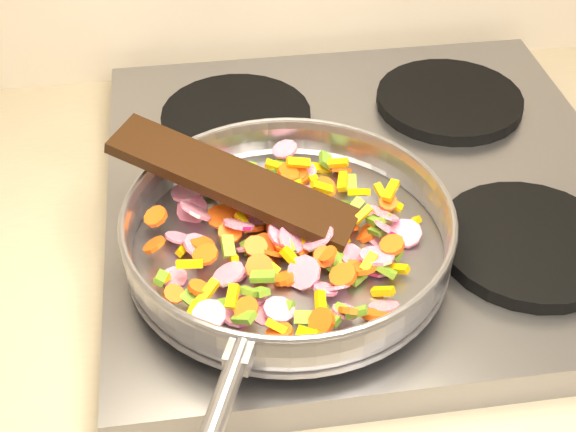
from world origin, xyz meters
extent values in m
cube|color=#939399|center=(-0.70, 1.67, 0.92)|extent=(0.60, 0.60, 0.04)
cylinder|color=black|center=(-0.84, 1.52, 0.95)|extent=(0.19, 0.19, 0.02)
cylinder|color=black|center=(-0.56, 1.52, 0.95)|extent=(0.19, 0.19, 0.02)
cylinder|color=black|center=(-0.84, 1.81, 0.95)|extent=(0.19, 0.19, 0.02)
cylinder|color=black|center=(-0.56, 1.81, 0.95)|extent=(0.19, 0.19, 0.02)
cylinder|color=#9E9EA5|center=(-0.81, 1.54, 0.96)|extent=(0.33, 0.33, 0.01)
torus|color=#9E9EA5|center=(-0.81, 1.54, 0.99)|extent=(0.37, 0.37, 0.05)
torus|color=#9E9EA5|center=(-0.81, 1.54, 1.01)|extent=(0.33, 0.33, 0.01)
cube|color=#9E9EA5|center=(-0.88, 1.38, 1.00)|extent=(0.03, 0.04, 0.02)
cylinder|color=#F85512|center=(-0.88, 1.65, 0.98)|extent=(0.03, 0.03, 0.02)
cube|color=#629524|center=(-0.80, 1.64, 0.97)|extent=(0.02, 0.02, 0.02)
cube|color=#FFBD06|center=(-0.74, 1.62, 0.98)|extent=(0.02, 0.03, 0.01)
cylinder|color=#F85512|center=(-0.80, 1.53, 0.97)|extent=(0.03, 0.03, 0.01)
cube|color=#FFBD06|center=(-0.81, 1.41, 0.98)|extent=(0.02, 0.02, 0.02)
cylinder|color=#D41466|center=(-0.83, 1.45, 0.97)|extent=(0.04, 0.04, 0.01)
cylinder|color=#D41466|center=(-0.91, 1.61, 0.97)|extent=(0.05, 0.04, 0.03)
cube|color=#629524|center=(-0.84, 1.66, 0.97)|extent=(0.01, 0.02, 0.01)
cube|color=#629524|center=(-0.82, 1.56, 0.98)|extent=(0.02, 0.03, 0.01)
cube|color=#FFBD06|center=(-0.87, 1.61, 0.97)|extent=(0.03, 0.02, 0.02)
cylinder|color=#F85512|center=(-0.75, 1.43, 0.97)|extent=(0.04, 0.04, 0.02)
cube|color=#629524|center=(-0.79, 1.44, 0.97)|extent=(0.01, 0.02, 0.01)
cylinder|color=#F85512|center=(-0.94, 1.54, 0.99)|extent=(0.03, 0.03, 0.02)
cylinder|color=#D41466|center=(-0.88, 1.45, 0.97)|extent=(0.04, 0.04, 0.02)
cube|color=#FFBD06|center=(-0.78, 1.55, 0.97)|extent=(0.03, 0.02, 0.02)
cylinder|color=#D41466|center=(-0.86, 1.47, 0.97)|extent=(0.03, 0.03, 0.02)
cube|color=#629524|center=(-0.81, 1.43, 0.97)|extent=(0.02, 0.02, 0.01)
cylinder|color=#F85512|center=(-0.93, 1.47, 0.98)|extent=(0.03, 0.03, 0.01)
cylinder|color=#D41466|center=(-0.72, 1.57, 0.97)|extent=(0.03, 0.03, 0.02)
cylinder|color=#D41466|center=(-0.78, 1.43, 0.98)|extent=(0.03, 0.03, 0.02)
cube|color=#629524|center=(-0.71, 1.55, 0.98)|extent=(0.02, 0.02, 0.02)
cylinder|color=#F85512|center=(-0.86, 1.44, 0.98)|extent=(0.03, 0.03, 0.01)
cube|color=#FFBD06|center=(-0.81, 1.66, 0.98)|extent=(0.02, 0.02, 0.01)
cylinder|color=#F85512|center=(-0.74, 1.65, 0.97)|extent=(0.03, 0.03, 0.02)
cube|color=#629524|center=(-0.78, 1.43, 0.98)|extent=(0.03, 0.02, 0.02)
cube|color=#FFBD06|center=(-0.78, 1.56, 0.99)|extent=(0.02, 0.01, 0.01)
cylinder|color=#F85512|center=(-0.76, 1.61, 0.98)|extent=(0.03, 0.03, 0.02)
cube|color=#629524|center=(-0.77, 1.51, 0.97)|extent=(0.01, 0.02, 0.02)
cube|color=#FFBD06|center=(-0.88, 1.65, 0.97)|extent=(0.02, 0.03, 0.02)
cylinder|color=#D41466|center=(-0.92, 1.56, 0.97)|extent=(0.04, 0.03, 0.02)
cylinder|color=#F85512|center=(-0.84, 1.65, 0.97)|extent=(0.03, 0.03, 0.02)
cylinder|color=#D41466|center=(-0.91, 1.62, 0.98)|extent=(0.04, 0.04, 0.01)
cylinder|color=#D41466|center=(-0.78, 1.47, 0.97)|extent=(0.04, 0.03, 0.03)
cube|color=#629524|center=(-0.81, 1.59, 0.97)|extent=(0.02, 0.02, 0.02)
cube|color=#FFBD06|center=(-0.74, 1.49, 0.98)|extent=(0.02, 0.02, 0.01)
cube|color=#FFBD06|center=(-0.74, 1.65, 0.98)|extent=(0.02, 0.02, 0.01)
cube|color=#FFBD06|center=(-0.79, 1.53, 0.97)|extent=(0.03, 0.02, 0.01)
cube|color=#629524|center=(-0.80, 1.58, 0.98)|extent=(0.02, 0.02, 0.02)
cube|color=#629524|center=(-0.81, 1.56, 0.97)|extent=(0.02, 0.02, 0.02)
cube|color=#FFBD06|center=(-0.80, 1.41, 0.97)|extent=(0.02, 0.02, 0.02)
cylinder|color=#D41466|center=(-0.71, 1.53, 0.99)|extent=(0.03, 0.03, 0.02)
cube|color=#FFBD06|center=(-0.92, 1.55, 0.97)|extent=(0.02, 0.02, 0.01)
cylinder|color=#D41466|center=(-0.90, 1.54, 0.97)|extent=(0.04, 0.05, 0.03)
cylinder|color=#D41466|center=(-0.81, 1.53, 0.98)|extent=(0.03, 0.04, 0.03)
cylinder|color=#D41466|center=(-0.85, 1.54, 0.97)|extent=(0.04, 0.03, 0.02)
cube|color=#FFBD06|center=(-0.78, 1.59, 0.97)|extent=(0.02, 0.02, 0.01)
cylinder|color=#D41466|center=(-0.79, 1.54, 0.98)|extent=(0.04, 0.03, 0.03)
cylinder|color=#D41466|center=(-0.83, 1.60, 0.97)|extent=(0.04, 0.04, 0.02)
cylinder|color=#F85512|center=(-0.80, 1.57, 0.97)|extent=(0.03, 0.03, 0.02)
cylinder|color=#F85512|center=(-0.70, 1.58, 0.97)|extent=(0.03, 0.03, 0.02)
cylinder|color=#D41466|center=(-0.78, 1.65, 0.97)|extent=(0.03, 0.03, 0.02)
cube|color=#629524|center=(-0.77, 1.49, 0.97)|extent=(0.02, 0.03, 0.01)
cube|color=#FFBD06|center=(-0.73, 1.55, 0.99)|extent=(0.02, 0.02, 0.02)
cylinder|color=#D41466|center=(-0.85, 1.67, 0.97)|extent=(0.03, 0.03, 0.03)
cylinder|color=#F85512|center=(-0.87, 1.55, 0.98)|extent=(0.03, 0.03, 0.01)
cube|color=#629524|center=(-0.74, 1.57, 0.98)|extent=(0.02, 0.02, 0.01)
cube|color=#629524|center=(-0.81, 1.60, 0.98)|extent=(0.02, 0.03, 0.01)
cylinder|color=#F85512|center=(-0.80, 1.64, 0.98)|extent=(0.03, 0.03, 0.02)
cylinder|color=#D41466|center=(-0.73, 1.50, 0.96)|extent=(0.04, 0.04, 0.01)
cylinder|color=#D41466|center=(-0.82, 1.54, 0.98)|extent=(0.04, 0.04, 0.02)
cylinder|color=#F85512|center=(-0.75, 1.51, 0.97)|extent=(0.03, 0.03, 0.01)
cube|color=#629524|center=(-0.75, 1.66, 0.98)|extent=(0.02, 0.02, 0.02)
cube|color=#FFBD06|center=(-0.68, 1.55, 0.97)|extent=(0.02, 0.02, 0.01)
cube|color=#FFBD06|center=(-0.83, 1.51, 0.97)|extent=(0.02, 0.02, 0.02)
cylinder|color=#F85512|center=(-0.91, 1.47, 0.98)|extent=(0.03, 0.02, 0.01)
cylinder|color=#F85512|center=(-0.83, 1.52, 0.97)|extent=(0.03, 0.02, 0.02)
cylinder|color=#D41466|center=(-0.69, 1.54, 0.97)|extent=(0.04, 0.04, 0.02)
cylinder|color=#D41466|center=(-0.85, 1.45, 0.96)|extent=(0.03, 0.03, 0.01)
cube|color=#FFBD06|center=(-0.90, 1.47, 0.98)|extent=(0.02, 0.03, 0.01)
cylinder|color=#F85512|center=(-0.84, 1.42, 0.97)|extent=(0.03, 0.03, 0.02)
cylinder|color=#D41466|center=(-0.90, 1.59, 0.98)|extent=(0.03, 0.04, 0.03)
cylinder|color=#F85512|center=(-0.90, 1.55, 0.97)|extent=(0.03, 0.03, 0.02)
cylinder|color=#D41466|center=(-0.90, 1.44, 0.98)|extent=(0.04, 0.04, 0.02)
cube|color=#FFBD06|center=(-0.91, 1.45, 0.98)|extent=(0.02, 0.02, 0.02)
cube|color=#629524|center=(-0.89, 1.64, 0.97)|extent=(0.03, 0.02, 0.01)
cube|color=#FFBD06|center=(-0.78, 1.52, 0.97)|extent=(0.02, 0.02, 0.02)
cylinder|color=#F85512|center=(-0.84, 1.51, 0.97)|extent=(0.03, 0.04, 0.02)
cube|color=#FFBD06|center=(-0.70, 1.59, 0.99)|extent=(0.02, 0.03, 0.01)
cylinder|color=#F85512|center=(-0.94, 1.58, 0.99)|extent=(0.03, 0.04, 0.02)
cylinder|color=#F85512|center=(-0.85, 1.63, 0.97)|extent=(0.02, 0.03, 0.02)
cube|color=#629524|center=(-0.87, 1.60, 0.97)|extent=(0.02, 0.02, 0.01)
cylinder|color=#D41466|center=(-0.83, 1.54, 0.96)|extent=(0.04, 0.04, 0.02)
cube|color=#629524|center=(-0.80, 1.66, 0.97)|extent=(0.02, 0.02, 0.01)
cylinder|color=#D41466|center=(-0.74, 1.44, 0.97)|extent=(0.04, 0.04, 0.02)
cylinder|color=#D41466|center=(-0.78, 1.61, 0.98)|extent=(0.03, 0.03, 0.02)
cylinder|color=#F85512|center=(-0.71, 1.51, 0.98)|extent=(0.03, 0.04, 0.02)
cylinder|color=#F85512|center=(-0.76, 1.55, 0.97)|extent=(0.03, 0.03, 0.01)
cube|color=#629524|center=(-0.75, 1.48, 0.97)|extent=(0.02, 0.02, 0.01)
cube|color=#629524|center=(-0.74, 1.59, 0.97)|extent=(0.02, 0.02, 0.01)
cylinder|color=#D41466|center=(-0.72, 1.54, 0.97)|extent=(0.03, 0.03, 0.02)
cylinder|color=#F85512|center=(-0.84, 1.57, 0.97)|extent=(0.03, 0.03, 0.02)
cylinder|color=#D41466|center=(-0.87, 1.63, 0.99)|extent=(0.03, 0.03, 0.01)
cylinder|color=#D41466|center=(-0.93, 1.51, 0.97)|extent=(0.03, 0.03, 0.01)
cylinder|color=#D41466|center=(-0.73, 1.50, 0.98)|extent=(0.05, 0.05, 0.01)
cylinder|color=#F85512|center=(-0.82, 1.49, 0.97)|extent=(0.02, 0.02, 0.02)
cube|color=#FFBD06|center=(-0.71, 1.48, 0.97)|extent=(0.02, 0.02, 0.02)
cylinder|color=#D41466|center=(-0.79, 1.47, 0.97)|extent=(0.03, 0.03, 0.02)
cube|color=#629524|center=(-0.84, 1.48, 0.98)|extent=(0.03, 0.02, 0.01)
cylinder|color=#F85512|center=(-0.75, 1.49, 0.98)|extent=(0.04, 0.04, 0.02)
cube|color=#629524|center=(-0.73, 1.62, 0.97)|extent=(0.01, 0.02, 0.01)
cylinder|color=#D41466|center=(-0.84, 1.58, 0.97)|extent=(0.04, 0.04, 0.02)
cube|color=#FFBD06|center=(-0.70, 1.59, 0.98)|extent=(0.01, 0.03, 0.02)
cylinder|color=#F85512|center=(-0.84, 1.54, 0.97)|extent=(0.03, 0.04, 0.03)
cylinder|color=#D41466|center=(-0.86, 1.59, 0.97)|extent=(0.04, 0.04, 0.03)
cylinder|color=#F85512|center=(-0.77, 1.48, 0.98)|extent=(0.03, 0.03, 0.02)
cylinder|color=#F85512|center=(-0.78, 1.50, 0.99)|extent=(0.02, 0.03, 0.02)
cube|color=#629524|center=(-0.86, 1.46, 0.98)|extent=(0.02, 0.02, 0.01)
cylinder|color=#F85512|center=(-0.91, 1.56, 0.97)|extent=(0.03, 0.03, 0.01)
cylinder|color=#D41466|center=(-0.71, 1.55, 0.98)|extent=(0.03, 0.03, 0.02)
cube|color=#FFBD06|center=(-0.87, 1.52, 0.98)|extent=(0.01, 0.02, 0.01)
cylinder|color=#D41466|center=(-0.88, 1.49, 0.98)|extent=(0.04, 0.04, 0.02)
cube|color=#629524|center=(-0.87, 1.52, 0.99)|extent=(0.01, 0.02, 0.02)
cylinder|color=#D41466|center=(-0.80, 1.49, 0.98)|extent=(0.03, 0.04, 0.03)
cube|color=#FFBD06|center=(-0.88, 1.46, 0.99)|extent=(0.02, 0.03, 0.02)
cylinder|color=#F85512|center=(-0.85, 1.59, 0.98)|extent=(0.04, 0.04, 0.02)
cylinder|color=#D41466|center=(-0.86, 1.56, 0.98)|extent=(0.04, 0.04, 0.03)
cube|color=#629524|center=(-0.84, 1.65, 0.97)|extent=(0.03, 0.02, 0.02)
cube|color=#FFBD06|center=(-0.76, 1.66, 0.97)|extent=(0.03, 0.01, 0.02)
cube|color=#FFBD06|center=(-0.73, 1.46, 0.97)|extent=(0.02, 0.02, 0.02)
cylinder|color=#F85512|center=(-0.73, 1.55, 0.97)|extent=(0.03, 0.04, 0.03)
cylinder|color=#F85512|center=(-0.82, 1.56, 0.97)|extent=(0.04, 0.03, 0.03)
cube|color=#629524|center=(-0.75, 1.57, 0.97)|extent=(0.01, 0.02, 0.01)
cylinder|color=#F85512|center=(-0.90, 1.52, 0.98)|extent=(0.04, 0.04, 0.01)
cube|color=#629524|center=(-0.94, 1.50, 0.98)|extent=(0.02, 0.02, 0.02)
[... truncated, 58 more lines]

